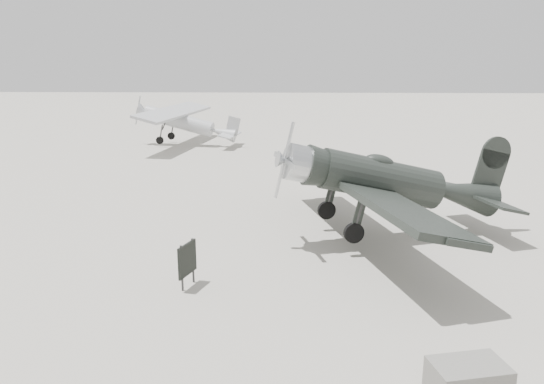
% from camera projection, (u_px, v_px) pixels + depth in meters
% --- Properties ---
extents(ground, '(160.00, 160.00, 0.00)m').
position_uv_depth(ground, '(296.00, 261.00, 17.07)').
color(ground, gray).
rests_on(ground, ground).
extents(lowwing_monoplane, '(8.86, 12.20, 3.93)m').
position_uv_depth(lowwing_monoplane, '(390.00, 182.00, 18.80)').
color(lowwing_monoplane, black).
rests_on(lowwing_monoplane, ground).
extents(highwing_monoplane, '(7.86, 11.03, 3.11)m').
position_uv_depth(highwing_monoplane, '(183.00, 119.00, 38.68)').
color(highwing_monoplane, '#A9ACAF').
rests_on(highwing_monoplane, ground).
extents(equipment_block, '(1.59, 1.18, 0.72)m').
position_uv_depth(equipment_block, '(468.00, 381.00, 10.21)').
color(equipment_block, slate).
rests_on(equipment_block, ground).
extents(sign_board, '(0.37, 0.90, 1.35)m').
position_uv_depth(sign_board, '(187.00, 260.00, 15.03)').
color(sign_board, '#333333').
rests_on(sign_board, ground).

